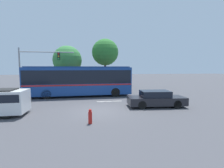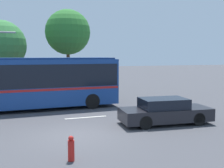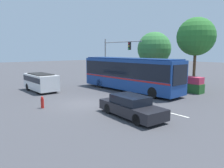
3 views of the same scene
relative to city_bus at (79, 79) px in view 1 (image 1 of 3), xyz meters
The scene contains 10 objects.
ground_plane 7.16m from the city_bus, 75.90° to the right, with size 140.00×140.00×0.00m, color #444449.
city_bus is the anchor object (origin of this frame).
sedan_foreground 8.98m from the city_bus, 43.65° to the right, with size 4.78×2.14×1.33m.
traffic_light_pole 6.21m from the city_bus, 155.24° to the left, with size 6.49×0.24×5.60m.
flowering_hedge 4.69m from the city_bus, 63.03° to the left, with size 7.25×1.05×1.56m.
street_tree_left 6.84m from the city_bus, 107.16° to the left, with size 4.14×4.14×6.39m.
street_tree_centre 7.93m from the city_bus, 58.93° to the left, with size 3.95×3.95×7.50m.
fire_hydrant 9.72m from the city_bus, 84.50° to the right, with size 0.22×0.22×0.86m.
lane_stripe_near 8.71m from the city_bus, 24.96° to the right, with size 2.40×0.16×0.01m, color silver.
lane_stripe_mid 4.90m from the city_bus, 49.79° to the right, with size 2.40×0.16×0.01m, color silver.
Camera 1 is at (-0.98, -12.28, 3.22)m, focal length 26.63 mm.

